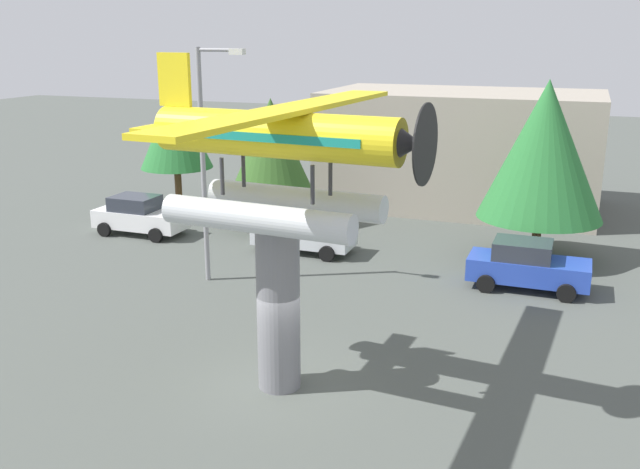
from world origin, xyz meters
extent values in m
plane|color=#4C514C|center=(0.00, 0.00, 0.00)|extent=(140.00, 140.00, 0.00)
cylinder|color=slate|center=(0.00, 0.00, 2.19)|extent=(1.10, 1.10, 4.38)
cylinder|color=silver|center=(-0.07, -1.00, 4.73)|extent=(4.84, 1.05, 0.70)
cylinder|color=#333338|center=(1.16, -0.59, 5.53)|extent=(0.11, 0.11, 0.90)
cylinder|color=#333338|center=(-1.23, -0.41, 5.53)|extent=(0.11, 0.11, 0.90)
cylinder|color=silver|center=(0.07, 1.00, 4.73)|extent=(4.84, 1.05, 0.70)
cylinder|color=#333338|center=(1.23, 0.41, 5.53)|extent=(0.11, 0.11, 0.90)
cylinder|color=#333338|center=(-1.16, 0.59, 5.53)|extent=(0.11, 0.11, 0.90)
cylinder|color=yellow|center=(0.00, 0.00, 6.53)|extent=(6.26, 1.55, 1.10)
cube|color=teal|center=(0.20, -0.01, 6.53)|extent=(4.41, 1.45, 0.20)
cone|color=#262628|center=(3.24, -0.23, 6.53)|extent=(0.76, 0.93, 0.88)
cylinder|color=black|center=(3.64, -0.26, 6.53)|extent=(0.17, 1.80, 1.80)
cube|color=yellow|center=(0.40, -0.03, 7.14)|extent=(1.85, 10.45, 0.12)
cube|color=yellow|center=(-2.79, 0.20, 6.63)|extent=(0.90, 2.84, 0.10)
cube|color=yellow|center=(-2.79, 0.20, 7.73)|extent=(0.91, 0.18, 1.30)
cube|color=white|center=(-11.70, 10.99, 0.72)|extent=(4.20, 1.70, 0.80)
cube|color=#2D333D|center=(-11.95, 10.99, 1.44)|extent=(2.00, 1.56, 0.64)
cylinder|color=black|center=(-10.35, 10.09, 0.32)|extent=(0.64, 0.22, 0.64)
cylinder|color=black|center=(-10.35, 11.89, 0.32)|extent=(0.64, 0.22, 0.64)
cylinder|color=black|center=(-13.05, 10.09, 0.32)|extent=(0.64, 0.22, 0.64)
cylinder|color=black|center=(-13.05, 11.89, 0.32)|extent=(0.64, 0.22, 0.64)
cube|color=silver|center=(-3.75, 11.10, 0.72)|extent=(4.20, 1.70, 0.80)
cube|color=#2D333D|center=(-4.00, 11.10, 1.44)|extent=(2.00, 1.56, 0.64)
cylinder|color=black|center=(-2.40, 10.20, 0.32)|extent=(0.64, 0.22, 0.64)
cylinder|color=black|center=(-2.40, 12.00, 0.32)|extent=(0.64, 0.22, 0.64)
cylinder|color=black|center=(-5.10, 10.20, 0.32)|extent=(0.64, 0.22, 0.64)
cylinder|color=black|center=(-5.10, 12.00, 0.32)|extent=(0.64, 0.22, 0.64)
cube|color=#2847B7|center=(5.42, 9.75, 0.72)|extent=(4.20, 1.70, 0.80)
cube|color=#2D333D|center=(5.17, 9.75, 1.44)|extent=(2.00, 1.56, 0.64)
cylinder|color=black|center=(6.77, 8.85, 0.32)|extent=(0.64, 0.22, 0.64)
cylinder|color=black|center=(6.77, 10.65, 0.32)|extent=(0.64, 0.22, 0.64)
cylinder|color=black|center=(4.07, 8.85, 0.32)|extent=(0.64, 0.22, 0.64)
cylinder|color=black|center=(4.07, 10.65, 0.32)|extent=(0.64, 0.22, 0.64)
cylinder|color=gray|center=(-5.79, 6.58, 4.20)|extent=(0.18, 0.18, 8.40)
cylinder|color=gray|center=(-4.99, 6.58, 8.30)|extent=(1.60, 0.12, 0.12)
cube|color=silver|center=(-4.29, 6.58, 8.25)|extent=(0.50, 0.28, 0.20)
cube|color=#9E9384|center=(0.83, 22.00, 2.99)|extent=(13.93, 7.96, 5.97)
cylinder|color=brown|center=(-12.67, 15.85, 1.09)|extent=(0.36, 0.36, 2.18)
cone|color=#287033|center=(-12.67, 15.85, 4.23)|extent=(3.68, 3.68, 4.09)
cylinder|color=brown|center=(-6.52, 14.07, 0.75)|extent=(0.36, 0.36, 1.50)
cone|color=#335B23|center=(-6.52, 14.07, 3.78)|extent=(4.10, 4.10, 4.55)
cylinder|color=brown|center=(5.41, 13.49, 0.87)|extent=(0.36, 0.36, 1.73)
cone|color=#287033|center=(5.41, 13.49, 4.46)|extent=(4.90, 4.90, 5.44)
camera|label=1|loc=(6.80, -15.16, 8.83)|focal=39.55mm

